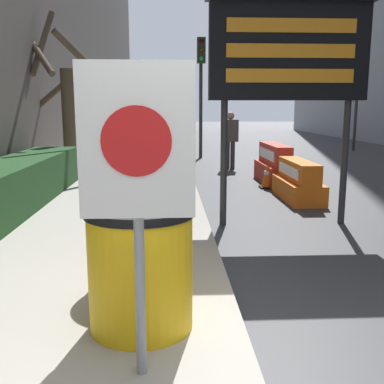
{
  "coord_description": "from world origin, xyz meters",
  "views": [
    {
      "loc": [
        -0.54,
        -2.31,
        1.73
      ],
      "look_at": [
        -0.13,
        5.91,
        0.2
      ],
      "focal_mm": 42.0,
      "sensor_mm": 36.0,
      "label": 1
    }
  ],
  "objects_px": {
    "barrel_drum_foreground": "(141,267)",
    "traffic_cone_near": "(268,175)",
    "warning_sign": "(137,164)",
    "jersey_barrier_orange_far": "(298,182)",
    "pedestrian_worker": "(230,135)",
    "traffic_light_near_curb": "(201,72)",
    "message_board": "(289,52)",
    "traffic_light_far_side": "(359,86)",
    "jersey_barrier_red_striped": "(274,166)",
    "barrel_drum_middle": "(146,227)"
  },
  "relations": [
    {
      "from": "warning_sign",
      "to": "traffic_light_near_curb",
      "type": "relative_size",
      "value": 0.44
    },
    {
      "from": "warning_sign",
      "to": "pedestrian_worker",
      "type": "distance_m",
      "value": 10.73
    },
    {
      "from": "traffic_cone_near",
      "to": "traffic_light_far_side",
      "type": "height_order",
      "value": "traffic_light_far_side"
    },
    {
      "from": "traffic_cone_near",
      "to": "barrel_drum_foreground",
      "type": "bearing_deg",
      "value": -109.72
    },
    {
      "from": "barrel_drum_middle",
      "to": "pedestrian_worker",
      "type": "distance_m",
      "value": 9.06
    },
    {
      "from": "jersey_barrier_red_striped",
      "to": "traffic_light_far_side",
      "type": "relative_size",
      "value": 0.52
    },
    {
      "from": "message_board",
      "to": "jersey_barrier_red_striped",
      "type": "relative_size",
      "value": 1.73
    },
    {
      "from": "barrel_drum_foreground",
      "to": "traffic_light_far_side",
      "type": "distance_m",
      "value": 17.39
    },
    {
      "from": "message_board",
      "to": "jersey_barrier_red_striped",
      "type": "bearing_deg",
      "value": 78.8
    },
    {
      "from": "barrel_drum_foreground",
      "to": "traffic_cone_near",
      "type": "distance_m",
      "value": 7.05
    },
    {
      "from": "traffic_cone_near",
      "to": "message_board",
      "type": "bearing_deg",
      "value": -98.19
    },
    {
      "from": "traffic_light_far_side",
      "to": "pedestrian_worker",
      "type": "xyz_separation_m",
      "value": [
        -5.97,
        -5.41,
        -1.68
      ]
    },
    {
      "from": "message_board",
      "to": "traffic_cone_near",
      "type": "relative_size",
      "value": 5.56
    },
    {
      "from": "barrel_drum_foreground",
      "to": "traffic_light_far_side",
      "type": "height_order",
      "value": "traffic_light_far_side"
    },
    {
      "from": "barrel_drum_foreground",
      "to": "barrel_drum_middle",
      "type": "xyz_separation_m",
      "value": [
        -0.02,
        1.09,
        0.0
      ]
    },
    {
      "from": "barrel_drum_foreground",
      "to": "warning_sign",
      "type": "distance_m",
      "value": 1.02
    },
    {
      "from": "barrel_drum_middle",
      "to": "traffic_light_near_curb",
      "type": "height_order",
      "value": "traffic_light_near_curb"
    },
    {
      "from": "traffic_light_far_side",
      "to": "message_board",
      "type": "bearing_deg",
      "value": -116.99
    },
    {
      "from": "barrel_drum_foreground",
      "to": "pedestrian_worker",
      "type": "bearing_deg",
      "value": 78.7
    },
    {
      "from": "barrel_drum_middle",
      "to": "traffic_light_near_curb",
      "type": "distance_m",
      "value": 12.04
    },
    {
      "from": "warning_sign",
      "to": "traffic_cone_near",
      "type": "distance_m",
      "value": 7.7
    },
    {
      "from": "warning_sign",
      "to": "jersey_barrier_red_striped",
      "type": "bearing_deg",
      "value": 71.59
    },
    {
      "from": "message_board",
      "to": "traffic_cone_near",
      "type": "distance_m",
      "value": 3.87
    },
    {
      "from": "warning_sign",
      "to": "traffic_light_near_curb",
      "type": "height_order",
      "value": "traffic_light_near_curb"
    },
    {
      "from": "barrel_drum_foreground",
      "to": "traffic_cone_near",
      "type": "height_order",
      "value": "barrel_drum_foreground"
    },
    {
      "from": "barrel_drum_foreground",
      "to": "barrel_drum_middle",
      "type": "relative_size",
      "value": 1.0
    },
    {
      "from": "warning_sign",
      "to": "pedestrian_worker",
      "type": "relative_size",
      "value": 1.1
    },
    {
      "from": "barrel_drum_middle",
      "to": "pedestrian_worker",
      "type": "bearing_deg",
      "value": 77.23
    },
    {
      "from": "jersey_barrier_orange_far",
      "to": "pedestrian_worker",
      "type": "distance_m",
      "value": 4.66
    },
    {
      "from": "barrel_drum_middle",
      "to": "traffic_light_far_side",
      "type": "relative_size",
      "value": 0.24
    },
    {
      "from": "jersey_barrier_red_striped",
      "to": "traffic_light_near_curb",
      "type": "distance_m",
      "value": 6.19
    },
    {
      "from": "barrel_drum_foreground",
      "to": "pedestrian_worker",
      "type": "xyz_separation_m",
      "value": [
        1.98,
        9.92,
        0.36
      ]
    },
    {
      "from": "traffic_cone_near",
      "to": "traffic_light_near_curb",
      "type": "xyz_separation_m",
      "value": [
        -1.05,
        6.19,
        2.68
      ]
    },
    {
      "from": "warning_sign",
      "to": "jersey_barrier_red_striped",
      "type": "distance_m",
      "value": 8.46
    },
    {
      "from": "warning_sign",
      "to": "message_board",
      "type": "height_order",
      "value": "message_board"
    },
    {
      "from": "message_board",
      "to": "jersey_barrier_orange_far",
      "type": "distance_m",
      "value": 2.98
    },
    {
      "from": "warning_sign",
      "to": "traffic_light_far_side",
      "type": "xyz_separation_m",
      "value": [
        7.92,
        15.95,
        1.22
      ]
    },
    {
      "from": "traffic_light_far_side",
      "to": "traffic_light_near_curb",
      "type": "bearing_deg",
      "value": -159.23
    },
    {
      "from": "warning_sign",
      "to": "traffic_light_far_side",
      "type": "bearing_deg",
      "value": 63.6
    },
    {
      "from": "traffic_light_near_curb",
      "to": "traffic_light_far_side",
      "type": "xyz_separation_m",
      "value": [
        6.62,
        2.51,
        -0.32
      ]
    },
    {
      "from": "barrel_drum_middle",
      "to": "pedestrian_worker",
      "type": "height_order",
      "value": "pedestrian_worker"
    },
    {
      "from": "jersey_barrier_red_striped",
      "to": "traffic_light_far_side",
      "type": "height_order",
      "value": "traffic_light_far_side"
    },
    {
      "from": "warning_sign",
      "to": "message_board",
      "type": "bearing_deg",
      "value": 65.35
    },
    {
      "from": "barrel_drum_foreground",
      "to": "pedestrian_worker",
      "type": "distance_m",
      "value": 10.12
    },
    {
      "from": "traffic_light_near_curb",
      "to": "pedestrian_worker",
      "type": "distance_m",
      "value": 3.58
    },
    {
      "from": "traffic_cone_near",
      "to": "traffic_light_far_side",
      "type": "xyz_separation_m",
      "value": [
        5.58,
        8.7,
        2.36
      ]
    },
    {
      "from": "barrel_drum_middle",
      "to": "traffic_cone_near",
      "type": "bearing_deg",
      "value": 66.61
    },
    {
      "from": "message_board",
      "to": "traffic_cone_near",
      "type": "height_order",
      "value": "message_board"
    },
    {
      "from": "jersey_barrier_red_striped",
      "to": "warning_sign",
      "type": "bearing_deg",
      "value": -108.41
    },
    {
      "from": "jersey_barrier_orange_far",
      "to": "jersey_barrier_red_striped",
      "type": "distance_m",
      "value": 1.99
    }
  ]
}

